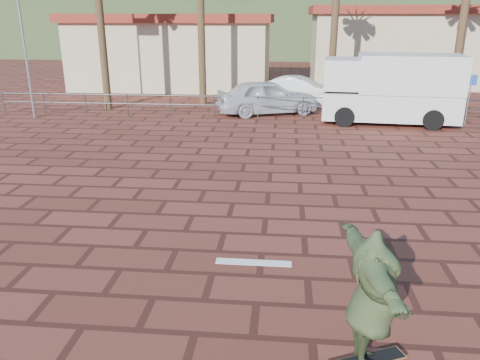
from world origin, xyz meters
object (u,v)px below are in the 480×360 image
at_px(campervan, 391,88).
at_px(car_white, 299,91).
at_px(skateboarder, 373,298).
at_px(car_silver, 267,97).

bearing_deg(campervan, car_white, 136.24).
height_order(skateboarder, car_white, skateboarder).
xyz_separation_m(car_silver, car_white, (1.54, 2.70, -0.09)).
bearing_deg(car_silver, campervan, -125.94).
bearing_deg(car_silver, car_white, -49.71).
height_order(car_silver, car_white, car_silver).
bearing_deg(campervan, skateboarder, -97.36).
bearing_deg(skateboarder, car_silver, -0.54).
bearing_deg(car_white, car_silver, 161.99).
distance_m(skateboarder, car_silver, 16.89).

